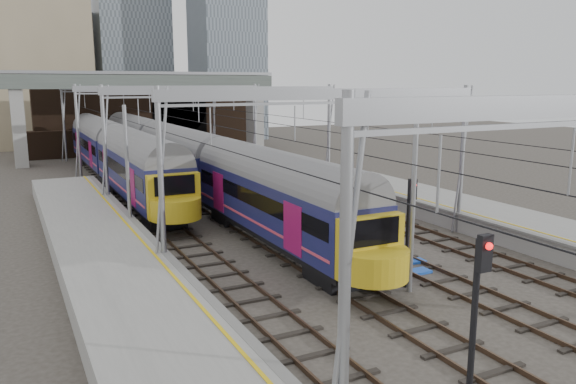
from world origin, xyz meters
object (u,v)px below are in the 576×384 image
train_second (116,154)px  signal_near_left (477,306)px  train_main (156,147)px  signal_near_centre (409,219)px

train_second → signal_near_left: 36.63m
train_second → signal_near_left: (1.68, -36.59, 0.45)m
train_main → signal_near_left: (-2.32, -40.23, 0.50)m
signal_near_left → signal_near_centre: bearing=60.9°
train_second → signal_near_centre: size_ratio=7.58×
train_second → signal_near_centre: 29.22m
signal_near_left → train_second: bearing=92.8°
train_second → signal_near_centre: (6.17, -28.56, 0.29)m
train_second → signal_near_left: bearing=-87.4°
train_main → train_second: train_second is taller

